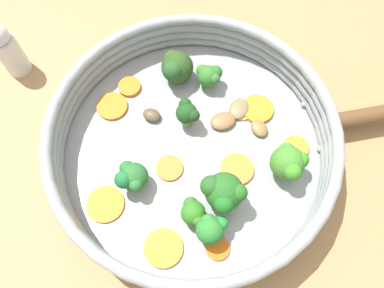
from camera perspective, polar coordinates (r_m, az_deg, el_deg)
ground_plane at (r=0.51m, az=-0.00°, el=-1.48°), size 4.00×4.00×0.00m
skillet at (r=0.50m, az=-0.00°, el=-1.10°), size 0.35×0.35×0.02m
skillet_rim_wall at (r=0.47m, az=-0.00°, el=0.70°), size 0.36×0.36×0.06m
skillet_rivet_left at (r=0.52m, az=18.98°, el=-0.75°), size 0.01×0.01×0.01m
skillet_rivet_right at (r=0.54m, az=16.74°, el=5.81°), size 0.01×0.01×0.01m
carrot_slice_0 at (r=0.48m, az=-13.06°, el=-8.92°), size 0.06×0.06×0.00m
carrot_slice_1 at (r=0.46m, az=-4.36°, el=-15.52°), size 0.06×0.06×0.00m
carrot_slice_2 at (r=0.46m, az=3.93°, el=-15.57°), size 0.04×0.04×0.00m
carrot_slice_3 at (r=0.49m, az=6.88°, el=-3.81°), size 0.06×0.06×0.00m
carrot_slice_4 at (r=0.51m, az=15.55°, el=-0.49°), size 0.04×0.04×0.00m
carrot_slice_5 at (r=0.53m, az=-12.07°, el=5.63°), size 0.06×0.06×0.00m
carrot_slice_6 at (r=0.53m, az=9.96°, el=5.26°), size 0.04×0.04×0.01m
carrot_slice_7 at (r=0.54m, az=-9.51°, el=8.59°), size 0.04×0.04×0.01m
carrot_slice_8 at (r=0.52m, az=7.74°, el=5.06°), size 0.04×0.04×0.00m
carrot_slice_9 at (r=0.48m, az=-3.46°, el=-3.68°), size 0.04×0.04×0.00m
broccoli_floret_0 at (r=0.53m, az=2.64°, el=10.38°), size 0.04×0.03×0.04m
broccoli_floret_1 at (r=0.44m, az=3.03°, el=-12.65°), size 0.04×0.04×0.04m
broccoli_floret_2 at (r=0.46m, az=-9.15°, el=-5.00°), size 0.04×0.04×0.04m
broccoli_floret_3 at (r=0.53m, az=-2.10°, el=11.70°), size 0.05×0.05×0.05m
broccoli_floret_4 at (r=0.47m, az=14.54°, el=-2.73°), size 0.05×0.05×0.05m
broccoli_floret_5 at (r=0.49m, az=-0.62°, el=4.84°), size 0.03×0.03×0.04m
broccoli_floret_6 at (r=0.45m, az=0.17°, el=-10.37°), size 0.03×0.04×0.04m
broccoli_floret_7 at (r=0.44m, az=4.82°, el=-7.36°), size 0.05×0.05×0.06m
mushroom_piece_0 at (r=0.52m, az=7.18°, el=5.35°), size 0.04×0.04×0.01m
mushroom_piece_1 at (r=0.51m, az=-6.17°, el=4.40°), size 0.03×0.03×0.01m
mushroom_piece_2 at (r=0.51m, az=10.21°, el=2.39°), size 0.03×0.03×0.01m
mushroom_piece_3 at (r=0.51m, az=4.73°, el=3.53°), size 0.04×0.03×0.01m
salt_shaker at (r=0.60m, az=-26.32°, el=12.76°), size 0.04×0.04×0.09m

